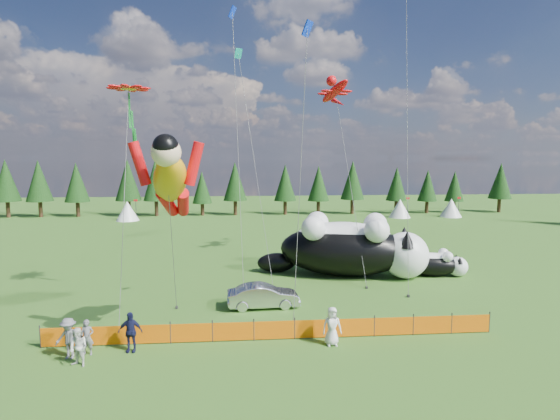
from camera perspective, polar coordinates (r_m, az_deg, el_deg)
The scene contains 18 objects.
ground at distance 25.09m, azimuth -1.24°, elevation -13.89°, with size 160.00×160.00×0.00m, color #163D0B.
safety_fence at distance 22.12m, azimuth -0.74°, elevation -15.40°, with size 22.06×0.06×1.10m.
tree_line at distance 68.63m, azimuth -3.59°, elevation 2.68°, with size 90.00×4.00×8.00m, color black, non-canonical shape.
festival_tents at distance 65.08m, azimuth 6.26°, elevation 0.13°, with size 50.00×3.20×2.80m, color white, non-canonical shape.
cat_large at distance 33.48m, azimuth 9.26°, elevation -4.75°, with size 12.73×6.87×4.67m.
cat_small at distance 35.24m, azimuth 19.53°, elevation -6.58°, with size 5.55×2.64×2.01m.
car at distance 26.49m, azimuth -2.19°, elevation -11.15°, with size 1.49×4.28×1.41m, color silver.
spectator_a at distance 22.28m, azimuth -23.89°, elevation -14.98°, with size 0.59×0.39×1.63m, color slate.
spectator_b at distance 21.29m, azimuth -24.84°, elevation -15.98°, with size 0.82×0.48×1.68m, color silver.
spectator_c at distance 21.87m, azimuth -18.97°, elevation -14.82°, with size 1.10×0.56×1.88m, color #15173A.
spectator_d at distance 22.21m, azimuth -25.89°, elevation -14.84°, with size 1.20×0.62×1.85m, color slate.
spectator_e at distance 21.56m, azimuth 6.81°, elevation -14.84°, with size 0.90×0.59×1.85m, color silver.
superhero_kite at distance 20.98m, azimuth -14.17°, elevation 3.82°, with size 5.57×7.72×10.77m.
gecko_kite at distance 39.03m, azimuth 7.17°, elevation 15.12°, with size 4.57×12.63×17.24m.
flower_kite at distance 28.31m, azimuth -19.16°, elevation 14.46°, with size 3.46×7.22×13.94m.
diamond_kite_a at distance 31.05m, azimuth -6.17°, elevation 22.81°, with size 0.95×5.84×19.38m.
diamond_kite_c at distance 22.96m, azimuth 3.52°, elevation 20.98°, with size 1.21×1.28×15.94m.
diamond_kite_d at distance 37.37m, azimuth -5.30°, elevation 18.63°, with size 2.89×8.91×19.34m.
Camera 1 is at (-1.44, -23.44, 8.84)m, focal length 28.00 mm.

